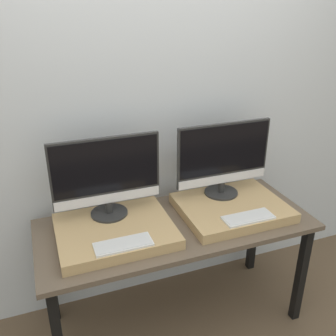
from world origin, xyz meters
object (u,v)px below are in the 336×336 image
object	(u,v)px
keyboard_left	(123,244)
keyboard_right	(248,217)
monitor_left	(107,175)
monitor_right	(223,157)

from	to	relation	value
keyboard_left	keyboard_right	size ratio (longest dim) A/B	1.00
monitor_left	keyboard_left	xyz separation A→B (m)	(-0.00, -0.33, -0.24)
keyboard_right	monitor_left	bearing A→B (deg)	155.88
monitor_left	keyboard_right	bearing A→B (deg)	-24.12
keyboard_left	monitor_right	bearing A→B (deg)	24.12
monitor_left	keyboard_left	world-z (taller)	monitor_left
keyboard_left	keyboard_right	bearing A→B (deg)	0.00
keyboard_left	monitor_left	bearing A→B (deg)	90.00
monitor_left	monitor_right	bearing A→B (deg)	0.00
monitor_left	keyboard_right	distance (m)	0.84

